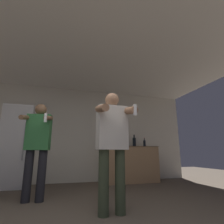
% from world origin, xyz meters
% --- Properties ---
extents(wall_back, '(7.00, 0.06, 2.55)m').
position_xyz_m(wall_back, '(0.00, 3.42, 1.27)').
color(wall_back, beige).
rests_on(wall_back, ground_plane).
extents(ceiling_slab, '(7.00, 3.91, 0.05)m').
position_xyz_m(ceiling_slab, '(0.00, 1.69, 2.57)').
color(ceiling_slab, silver).
rests_on(ceiling_slab, wall_back).
extents(refrigerator, '(0.64, 0.66, 1.84)m').
position_xyz_m(refrigerator, '(-1.16, 3.07, 0.92)').
color(refrigerator, white).
rests_on(refrigerator, ground_plane).
extents(counter, '(1.49, 0.65, 0.93)m').
position_xyz_m(counter, '(1.64, 3.08, 0.46)').
color(counter, '#997551').
rests_on(counter, ground_plane).
extents(bottle_dark_rum, '(0.09, 0.09, 0.32)m').
position_xyz_m(bottle_dark_rum, '(1.35, 3.10, 1.06)').
color(bottle_dark_rum, '#194723').
rests_on(bottle_dark_rum, counter).
extents(bottle_green_wine, '(0.09, 0.09, 0.34)m').
position_xyz_m(bottle_green_wine, '(1.81, 3.10, 1.06)').
color(bottle_green_wine, black).
rests_on(bottle_green_wine, counter).
extents(bottle_tall_gin, '(0.07, 0.07, 0.25)m').
position_xyz_m(bottle_tall_gin, '(2.13, 3.10, 1.02)').
color(bottle_tall_gin, black).
rests_on(bottle_tall_gin, counter).
extents(bottle_clear_vodka, '(0.06, 0.06, 0.33)m').
position_xyz_m(bottle_clear_vodka, '(1.55, 3.10, 1.06)').
color(bottle_clear_vodka, maroon).
rests_on(bottle_clear_vodka, counter).
extents(person_woman_foreground, '(0.50, 0.46, 1.60)m').
position_xyz_m(person_woman_foreground, '(0.50, 0.77, 0.93)').
color(person_woman_foreground, '#38422D').
rests_on(person_woman_foreground, ground_plane).
extents(person_man_side, '(0.49, 0.53, 1.60)m').
position_xyz_m(person_man_side, '(-0.55, 1.69, 0.91)').
color(person_man_side, black).
rests_on(person_man_side, ground_plane).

